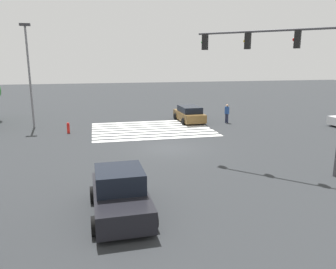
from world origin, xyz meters
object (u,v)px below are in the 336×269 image
traffic_signal_mast (290,64)px  car_2 (120,194)px  street_light_pole_b (29,67)px  fire_hydrant (68,128)px  pedestrian (227,112)px  car_0 (189,114)px

traffic_signal_mast → car_2: bearing=66.9°
street_light_pole_b → fire_hydrant: street_light_pole_b is taller
car_2 → fire_hydrant: car_2 is taller
traffic_signal_mast → fire_hydrant: 16.98m
car_2 → pedestrian: (-10.90, -16.06, 0.19)m
street_light_pole_b → fire_hydrant: 6.21m
traffic_signal_mast → car_2: traffic_signal_mast is taller
street_light_pole_b → car_0: bearing=179.3°
car_0 → pedestrian: (-3.16, 1.38, 0.25)m
car_0 → car_2: size_ratio=1.02×
street_light_pole_b → fire_hydrant: size_ratio=9.83×
car_0 → street_light_pole_b: street_light_pole_b is taller
pedestrian → street_light_pole_b: bearing=-51.2°
car_2 → street_light_pole_b: bearing=-162.7°
car_2 → fire_hydrant: size_ratio=5.02×
car_0 → traffic_signal_mast: bearing=-177.0°
car_2 → pedestrian: size_ratio=2.52×
pedestrian → fire_hydrant: 13.87m
traffic_signal_mast → fire_hydrant: size_ratio=8.52×
car_0 → car_2: car_2 is taller
street_light_pole_b → fire_hydrant: (-3.00, 2.88, -4.61)m
car_0 → street_light_pole_b: 14.32m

